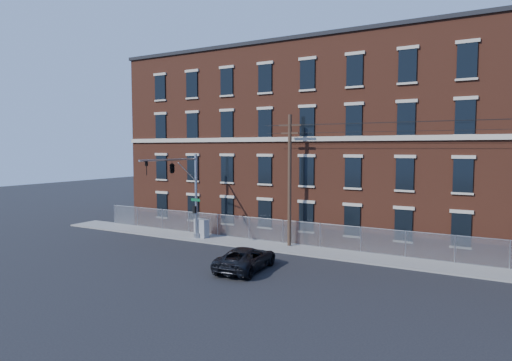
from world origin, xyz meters
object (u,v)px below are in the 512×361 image
object	(u,v)px
utility_pole_near	(290,178)
pickup_truck	(246,258)
utility_cabinet	(202,228)
traffic_signal_mast	(178,176)

from	to	relation	value
utility_pole_near	pickup_truck	distance (m)	8.40
pickup_truck	utility_cabinet	world-z (taller)	utility_cabinet
pickup_truck	utility_pole_near	bearing A→B (deg)	-92.35
traffic_signal_mast	utility_pole_near	bearing A→B (deg)	23.14
utility_cabinet	pickup_truck	bearing A→B (deg)	-28.08
utility_pole_near	utility_cabinet	bearing A→B (deg)	-174.75
utility_pole_near	pickup_truck	size ratio (longest dim) A/B	1.92
utility_pole_near	utility_cabinet	world-z (taller)	utility_pole_near
traffic_signal_mast	utility_pole_near	xyz separation A→B (m)	(8.00, 3.42, -0.05)
traffic_signal_mast	pickup_truck	distance (m)	10.13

